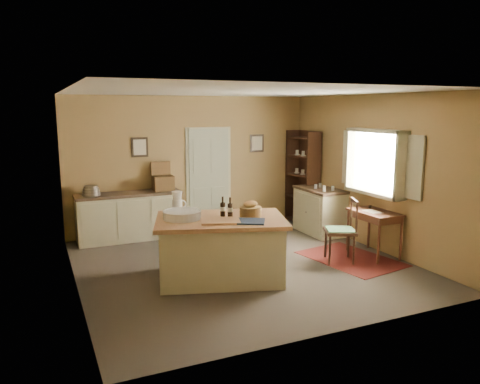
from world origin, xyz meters
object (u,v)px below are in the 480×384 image
at_px(sideboard, 130,215).
at_px(shelving_unit, 304,178).
at_px(writing_desk, 374,217).
at_px(desk_chair, 340,231).
at_px(right_cabinet, 320,210).
at_px(work_island, 220,247).

relative_size(sideboard, shelving_unit, 0.98).
bearing_deg(writing_desk, shelving_unit, 86.46).
xyz_separation_m(desk_chair, shelving_unit, (0.85, 2.48, 0.49)).
xyz_separation_m(writing_desk, desk_chair, (-0.70, -0.01, -0.16)).
height_order(desk_chair, shelving_unit, shelving_unit).
distance_m(writing_desk, shelving_unit, 2.49).
bearing_deg(shelving_unit, writing_desk, -93.54).
bearing_deg(writing_desk, right_cabinet, 90.01).
distance_m(writing_desk, desk_chair, 0.71).
height_order(work_island, right_cabinet, work_island).
distance_m(sideboard, shelving_unit, 3.73).
xyz_separation_m(desk_chair, right_cabinet, (0.70, 1.63, -0.05)).
distance_m(sideboard, right_cabinet, 3.69).
bearing_deg(work_island, desk_chair, 16.09).
height_order(right_cabinet, shelving_unit, shelving_unit).
relative_size(writing_desk, desk_chair, 0.87).
height_order(work_island, writing_desk, work_island).
height_order(work_island, sideboard, work_island).
bearing_deg(desk_chair, sideboard, 161.19).
xyz_separation_m(sideboard, desk_chair, (2.85, -2.68, 0.02)).
xyz_separation_m(work_island, sideboard, (-0.79, 2.63, -0.00)).
xyz_separation_m(writing_desk, shelving_unit, (0.15, 2.46, 0.33)).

